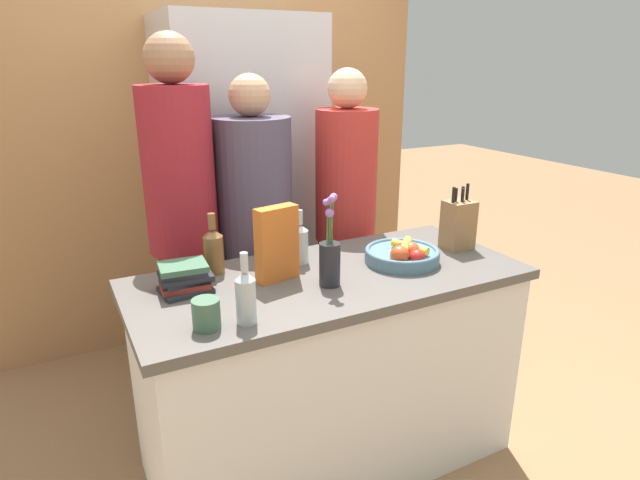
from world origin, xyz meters
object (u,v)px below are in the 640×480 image
bottle_oil (246,296)px  bottle_vinegar (214,250)px  fruit_bowl (403,254)px  refrigerator (244,192)px  person_in_blue (255,229)px  book_stack (185,278)px  person_at_sink (182,215)px  person_in_red_tee (346,213)px  coffee_mug (206,314)px  flower_vase (330,258)px  cereal_box (277,244)px  bottle_wine (300,242)px  knife_block (458,224)px

bottle_oil → bottle_vinegar: bearing=85.6°
bottle_vinegar → fruit_bowl: bearing=-19.9°
refrigerator → person_in_blue: (-0.14, -0.55, -0.05)m
book_stack → person_in_blue: (0.47, 0.51, -0.02)m
fruit_bowl → bottle_oil: bottle_oil is taller
person_at_sink → person_in_red_tee: 0.85m
fruit_bowl → coffee_mug: bearing=-168.6°
fruit_bowl → coffee_mug: 0.92m
book_stack → bottle_oil: bottle_oil is taller
flower_vase → bottle_oil: bearing=-159.3°
refrigerator → cereal_box: (-0.26, -1.11, 0.07)m
bottle_oil → person_in_red_tee: person_in_red_tee is taller
refrigerator → bottle_wine: 1.00m
refrigerator → book_stack: bearing=-120.0°
book_stack → bottle_vinegar: 0.21m
cereal_box → bottle_vinegar: (-0.20, 0.18, -0.05)m
person_at_sink → person_in_blue: person_at_sink is taller
flower_vase → book_stack: flower_vase is taller
fruit_bowl → person_at_sink: person_at_sink is taller
bottle_oil → bottle_vinegar: size_ratio=0.99×
coffee_mug → bottle_oil: bearing=-11.4°
bottle_oil → person_at_sink: person_at_sink is taller
fruit_bowl → bottle_vinegar: size_ratio=1.27×
fruit_bowl → knife_block: knife_block is taller
bottle_vinegar → person_in_red_tee: size_ratio=0.15×
bottle_oil → person_in_blue: 0.92m
knife_block → flower_vase: flower_vase is taller
flower_vase → person_at_sink: 0.79m
coffee_mug → knife_block: bearing=10.3°
refrigerator → fruit_bowl: (0.27, -1.20, -0.04)m
knife_block → coffee_mug: knife_block is taller
person_in_blue → knife_block: bearing=-63.7°
bottle_oil → person_in_blue: (0.35, 0.85, -0.06)m
refrigerator → fruit_bowl: 1.23m
cereal_box → book_stack: cereal_box is taller
knife_block → cereal_box: (-0.87, 0.04, 0.03)m
refrigerator → cereal_box: refrigerator is taller
knife_block → flower_vase: 0.72m
book_stack → bottle_wine: (0.50, 0.07, 0.04)m
bottle_oil → person_at_sink: (0.01, 0.84, 0.06)m
refrigerator → knife_block: bearing=-62.5°
cereal_box → bottle_vinegar: 0.27m
coffee_mug → bottle_oil: bottle_oil is taller
fruit_bowl → bottle_vinegar: 0.78m
bottle_oil → bottle_wine: (0.39, 0.41, -0.00)m
fruit_bowl → knife_block: (0.33, 0.04, 0.07)m
flower_vase → bottle_oil: (-0.39, -0.15, -0.01)m
refrigerator → bottle_wine: size_ratio=8.33×
bottle_wine → refrigerator: bearing=83.6°
person_in_blue → bottle_oil: bearing=-137.3°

